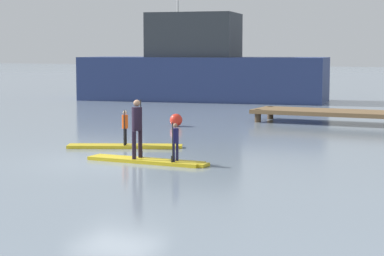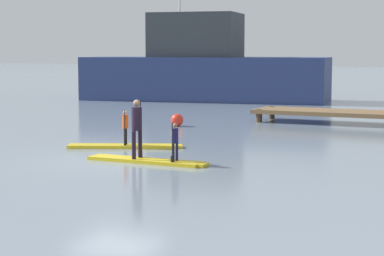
# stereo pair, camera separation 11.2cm
# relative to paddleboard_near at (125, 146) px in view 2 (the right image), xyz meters

# --- Properties ---
(ground_plane) EXTENTS (240.00, 240.00, 0.00)m
(ground_plane) POSITION_rel_paddleboard_near_xyz_m (1.34, -2.74, -0.05)
(ground_plane) COLOR gray
(paddleboard_near) EXTENTS (3.67, 2.06, 0.10)m
(paddleboard_near) POSITION_rel_paddleboard_near_xyz_m (0.00, 0.00, 0.00)
(paddleboard_near) COLOR gold
(paddleboard_near) RESTS_ON ground
(paddler_child_solo) EXTENTS (0.26, 0.37, 1.15)m
(paddler_child_solo) POSITION_rel_paddleboard_near_xyz_m (0.02, -0.00, 0.69)
(paddler_child_solo) COLOR black
(paddler_child_solo) RESTS_ON paddleboard_near
(paddleboard_far) EXTENTS (3.69, 0.69, 0.10)m
(paddleboard_far) POSITION_rel_paddleboard_near_xyz_m (2.19, -2.43, -0.00)
(paddleboard_far) COLOR gold
(paddleboard_far) RESTS_ON ground
(paddler_adult) EXTENTS (0.30, 0.53, 1.69)m
(paddler_adult) POSITION_rel_paddleboard_near_xyz_m (1.85, -2.43, 1.02)
(paddler_adult) COLOR black
(paddler_adult) RESTS_ON paddleboard_far
(paddler_child_front) EXTENTS (0.19, 0.38, 1.10)m
(paddler_child_front) POSITION_rel_paddleboard_near_xyz_m (3.08, -2.45, 0.65)
(paddler_child_front) COLOR #19194C
(paddler_child_front) RESTS_ON paddleboard_far
(fishing_boat_white_large) EXTENTS (16.04, 7.38, 16.04)m
(fishing_boat_white_large) POSITION_rel_paddleboard_near_xyz_m (-6.96, 21.48, 1.94)
(fishing_boat_white_large) COLOR navy
(fishing_boat_white_large) RESTS_ON ground
(mooring_buoy_mid) EXTENTS (0.53, 0.53, 0.53)m
(mooring_buoy_mid) POSITION_rel_paddleboard_near_xyz_m (-1.42, 6.66, 0.22)
(mooring_buoy_mid) COLOR red
(mooring_buoy_mid) RESTS_ON ground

